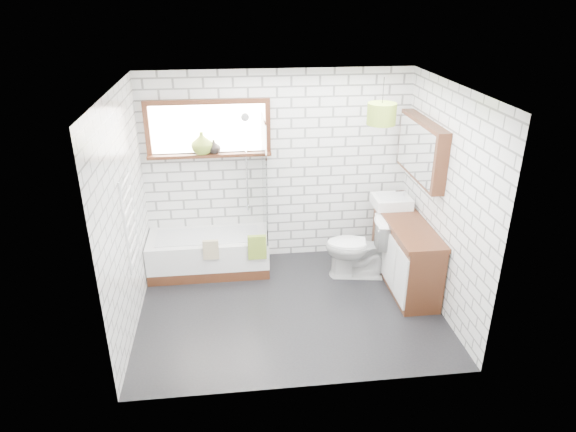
{
  "coord_description": "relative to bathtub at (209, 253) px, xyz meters",
  "views": [
    {
      "loc": [
        -0.6,
        -4.95,
        3.39
      ],
      "look_at": [
        0.01,
        0.25,
        1.04
      ],
      "focal_mm": 32.0,
      "sensor_mm": 36.0,
      "label": 1
    }
  ],
  "objects": [
    {
      "name": "ceiling",
      "position": [
        0.93,
        -0.97,
        2.26
      ],
      "size": [
        3.4,
        2.6,
        0.01
      ],
      "primitive_type": "cube",
      "color": "white",
      "rests_on": "ground"
    },
    {
      "name": "basin",
      "position": [
        2.34,
        -0.1,
        0.65
      ],
      "size": [
        0.46,
        0.4,
        0.13
      ],
      "primitive_type": "cube",
      "color": "white",
      "rests_on": "vanity"
    },
    {
      "name": "toilet",
      "position": [
        1.87,
        -0.36,
        0.16
      ],
      "size": [
        0.57,
        0.86,
        0.81
      ],
      "primitive_type": "imported",
      "rotation": [
        0.0,
        0.0,
        -1.73
      ],
      "color": "white",
      "rests_on": "floor"
    },
    {
      "name": "pendant",
      "position": [
        2.02,
        -0.43,
        1.86
      ],
      "size": [
        0.32,
        0.32,
        0.24
      ],
      "primitive_type": "cylinder",
      "color": "olive",
      "rests_on": "ceiling"
    },
    {
      "name": "vase_dark",
      "position": [
        0.14,
        0.26,
        1.32
      ],
      "size": [
        0.2,
        0.2,
        0.17
      ],
      "primitive_type": "imported",
      "rotation": [
        0.0,
        0.0,
        -0.27
      ],
      "color": "black",
      "rests_on": "window"
    },
    {
      "name": "towel_radiator",
      "position": [
        -0.73,
        -0.97,
        0.96
      ],
      "size": [
        0.06,
        0.52,
        1.0
      ],
      "primitive_type": "cube",
      "color": "white",
      "rests_on": "wall_left"
    },
    {
      "name": "bathtub",
      "position": [
        0.0,
        0.0,
        0.0
      ],
      "size": [
        1.51,
        0.67,
        0.49
      ],
      "primitive_type": "cube",
      "color": "white",
      "rests_on": "floor"
    },
    {
      "name": "floor",
      "position": [
        0.93,
        -0.97,
        -0.25
      ],
      "size": [
        3.4,
        2.6,
        0.01
      ],
      "primitive_type": "cube",
      "color": "black",
      "rests_on": "ground"
    },
    {
      "name": "towel_beige",
      "position": [
        0.04,
        -0.33,
        0.22
      ],
      "size": [
        0.19,
        0.05,
        0.25
      ],
      "primitive_type": "cube",
      "color": "tan",
      "rests_on": "bathtub"
    },
    {
      "name": "shower_screen",
      "position": [
        0.74,
        0.0,
        0.99
      ],
      "size": [
        0.02,
        0.72,
        1.5
      ],
      "primitive_type": "cube",
      "color": "white",
      "rests_on": "bathtub"
    },
    {
      "name": "towel_green",
      "position": [
        0.61,
        -0.33,
        0.22
      ],
      "size": [
        0.23,
        0.06,
        0.31
      ],
      "primitive_type": "cube",
      "color": "olive",
      "rests_on": "bathtub"
    },
    {
      "name": "vase_olive",
      "position": [
        -0.0,
        0.26,
        1.37
      ],
      "size": [
        0.35,
        0.35,
        0.28
      ],
      "primitive_type": "imported",
      "rotation": [
        0.0,
        0.0,
        0.41
      ],
      "color": "olive",
      "rests_on": "window"
    },
    {
      "name": "mirror_cabinet",
      "position": [
        2.55,
        -0.37,
        1.41
      ],
      "size": [
        0.16,
        1.2,
        0.7
      ],
      "primitive_type": "cube",
      "color": "#3B1C10",
      "rests_on": "wall_right"
    },
    {
      "name": "bottle",
      "position": [
        0.0,
        0.26,
        1.34
      ],
      "size": [
        0.07,
        0.07,
        0.21
      ],
      "primitive_type": "cylinder",
      "rotation": [
        0.0,
        0.0,
        0.01
      ],
      "color": "olive",
      "rests_on": "window"
    },
    {
      "name": "wall_front",
      "position": [
        0.93,
        -2.27,
        1.01
      ],
      "size": [
        3.4,
        0.01,
        2.5
      ],
      "primitive_type": "cube",
      "color": "white",
      "rests_on": "ground"
    },
    {
      "name": "wall_left",
      "position": [
        -0.77,
        -0.97,
        1.01
      ],
      "size": [
        0.01,
        2.6,
        2.5
      ],
      "primitive_type": "cube",
      "color": "white",
      "rests_on": "ground"
    },
    {
      "name": "shower_riser",
      "position": [
        0.53,
        0.29,
        1.11
      ],
      "size": [
        0.02,
        0.02,
        1.3
      ],
      "primitive_type": "cylinder",
      "color": "silver",
      "rests_on": "wall_back"
    },
    {
      "name": "wall_back",
      "position": [
        0.93,
        0.34,
        1.01
      ],
      "size": [
        3.4,
        0.01,
        2.5
      ],
      "primitive_type": "cube",
      "color": "white",
      "rests_on": "ground"
    },
    {
      "name": "tap",
      "position": [
        2.5,
        -0.1,
        0.72
      ],
      "size": [
        0.04,
        0.04,
        0.16
      ],
      "primitive_type": "cylinder",
      "rotation": [
        0.0,
        0.0,
        0.2
      ],
      "color": "silver",
      "rests_on": "vanity"
    },
    {
      "name": "vanity",
      "position": [
        2.4,
        -0.6,
        0.17
      ],
      "size": [
        0.47,
        1.45,
        0.83
      ],
      "primitive_type": "cube",
      "color": "#3B1C10",
      "rests_on": "floor"
    },
    {
      "name": "window",
      "position": [
        0.08,
        0.29,
        1.56
      ],
      "size": [
        1.52,
        0.16,
        0.68
      ],
      "primitive_type": "cube",
      "color": "#3B1C10",
      "rests_on": "wall_back"
    },
    {
      "name": "wall_right",
      "position": [
        2.64,
        -0.97,
        1.01
      ],
      "size": [
        0.01,
        2.6,
        2.5
      ],
      "primitive_type": "cube",
      "color": "white",
      "rests_on": "ground"
    }
  ]
}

